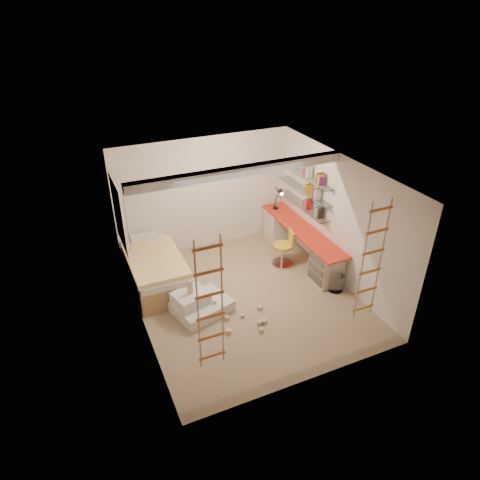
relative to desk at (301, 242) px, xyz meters
name	(u,v)px	position (x,y,z in m)	size (l,w,h in m)	color
floor	(246,298)	(-1.72, -0.86, -0.40)	(4.50, 4.50, 0.00)	#927F5E
ceiling_beam	(240,171)	(-1.72, -0.56, 2.12)	(4.00, 0.18, 0.16)	white
window_frame	(119,214)	(-3.69, 0.64, 1.15)	(0.06, 1.15, 1.35)	white
window_blind	(122,214)	(-3.65, 0.64, 1.15)	(0.02, 1.00, 1.20)	#4C2D1E
rope_ladder_left	(210,306)	(-3.07, -2.61, 1.11)	(0.41, 0.04, 2.13)	#C55121
rope_ladder_right	(371,262)	(-0.37, -2.61, 1.11)	(0.41, 0.04, 2.13)	orange
waste_bin	(336,282)	(0.03, -1.35, -0.22)	(0.29, 0.29, 0.37)	white
desk	(301,242)	(0.00, 0.00, 0.00)	(0.56, 2.80, 0.75)	red
shelves	(304,191)	(0.15, 0.27, 1.10)	(0.25, 1.80, 0.71)	white
bed	(155,269)	(-3.20, 0.36, -0.07)	(1.02, 2.00, 0.69)	#AD7F51
task_lamp	(279,196)	(-0.05, 0.96, 0.73)	(0.14, 0.36, 0.57)	black
swivel_chair	(284,253)	(-0.48, -0.10, -0.10)	(0.60, 0.60, 0.83)	gold
play_platform	(199,304)	(-2.69, -0.88, -0.23)	(1.17, 1.02, 0.44)	silver
toy_blocks	(225,308)	(-2.32, -1.25, -0.18)	(1.31, 1.14, 0.71)	#CCB284
books	(304,186)	(0.15, 0.27, 1.21)	(0.14, 0.64, 0.92)	#262626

